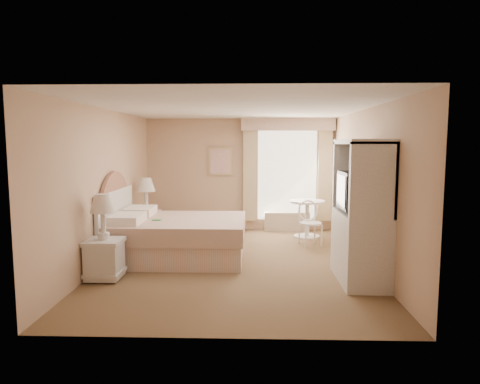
{
  "coord_description": "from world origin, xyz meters",
  "views": [
    {
      "loc": [
        0.29,
        -6.83,
        1.94
      ],
      "look_at": [
        0.07,
        0.3,
        1.14
      ],
      "focal_mm": 32.0,
      "sensor_mm": 36.0,
      "label": 1
    }
  ],
  "objects_px": {
    "nightstand_near": "(104,248)",
    "round_table": "(307,213)",
    "bed": "(171,236)",
    "nightstand_far": "(147,218)",
    "armoire": "(361,223)",
    "cafe_chair": "(309,219)"
  },
  "relations": [
    {
      "from": "bed",
      "to": "cafe_chair",
      "type": "xyz_separation_m",
      "value": [
        2.48,
        1.0,
        0.12
      ]
    },
    {
      "from": "nightstand_far",
      "to": "round_table",
      "type": "xyz_separation_m",
      "value": [
        3.26,
        0.45,
        0.04
      ]
    },
    {
      "from": "bed",
      "to": "nightstand_far",
      "type": "relative_size",
      "value": 1.83
    },
    {
      "from": "bed",
      "to": "round_table",
      "type": "xyz_separation_m",
      "value": [
        2.53,
        1.71,
        0.13
      ]
    },
    {
      "from": "nightstand_far",
      "to": "armoire",
      "type": "height_order",
      "value": "armoire"
    },
    {
      "from": "cafe_chair",
      "to": "armoire",
      "type": "height_order",
      "value": "armoire"
    },
    {
      "from": "nightstand_far",
      "to": "armoire",
      "type": "distance_m",
      "value": 4.39
    },
    {
      "from": "armoire",
      "to": "round_table",
      "type": "bearing_deg",
      "value": 97.92
    },
    {
      "from": "nightstand_far",
      "to": "cafe_chair",
      "type": "xyz_separation_m",
      "value": [
        3.21,
        -0.26,
        0.03
      ]
    },
    {
      "from": "nightstand_near",
      "to": "nightstand_far",
      "type": "bearing_deg",
      "value": 90.0
    },
    {
      "from": "cafe_chair",
      "to": "nightstand_near",
      "type": "bearing_deg",
      "value": -161.66
    },
    {
      "from": "nightstand_far",
      "to": "nightstand_near",
      "type": "bearing_deg",
      "value": -90.0
    },
    {
      "from": "bed",
      "to": "armoire",
      "type": "xyz_separation_m",
      "value": [
        2.93,
        -1.15,
        0.45
      ]
    },
    {
      "from": "round_table",
      "to": "armoire",
      "type": "xyz_separation_m",
      "value": [
        0.4,
        -2.86,
        0.32
      ]
    },
    {
      "from": "bed",
      "to": "nightstand_near",
      "type": "height_order",
      "value": "bed"
    },
    {
      "from": "nightstand_near",
      "to": "bed",
      "type": "bearing_deg",
      "value": 58.54
    },
    {
      "from": "bed",
      "to": "armoire",
      "type": "bearing_deg",
      "value": -21.48
    },
    {
      "from": "nightstand_far",
      "to": "armoire",
      "type": "bearing_deg",
      "value": -33.46
    },
    {
      "from": "bed",
      "to": "nightstand_near",
      "type": "xyz_separation_m",
      "value": [
        -0.73,
        -1.19,
        0.08
      ]
    },
    {
      "from": "nightstand_near",
      "to": "round_table",
      "type": "distance_m",
      "value": 4.36
    },
    {
      "from": "nightstand_near",
      "to": "cafe_chair",
      "type": "height_order",
      "value": "nightstand_near"
    },
    {
      "from": "bed",
      "to": "armoire",
      "type": "height_order",
      "value": "armoire"
    }
  ]
}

